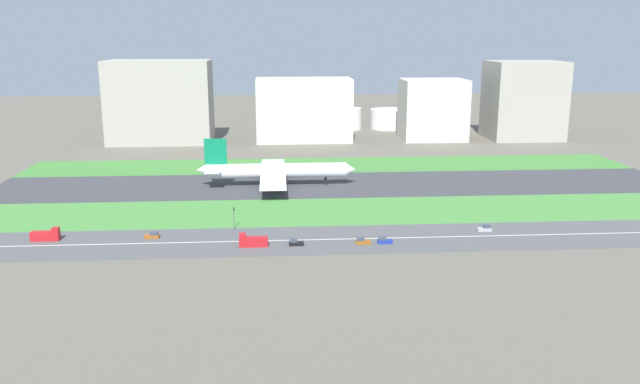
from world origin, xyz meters
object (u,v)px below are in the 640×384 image
(car_1, at_px, (384,241))
(fuel_tank_west, at_px, (346,119))
(traffic_light, at_px, (234,216))
(terminal_building, at_px, (160,102))
(cargo_warehouse, at_px, (524,100))
(fuel_tank_centre, at_px, (390,119))
(office_tower, at_px, (433,109))
(fuel_tank_east, at_px, (442,116))
(car_4, at_px, (485,229))
(airliner, at_px, (274,171))
(car_0, at_px, (362,241))
(truck_0, at_px, (46,235))
(hangar_building, at_px, (304,110))
(car_2, at_px, (296,243))
(truck_1, at_px, (253,241))
(car_3, at_px, (153,236))

(car_1, distance_m, fuel_tank_west, 237.51)
(traffic_light, relative_size, terminal_building, 0.13)
(terminal_building, bearing_deg, fuel_tank_west, 22.08)
(cargo_warehouse, relative_size, fuel_tank_centre, 1.79)
(office_tower, distance_m, fuel_tank_east, 49.25)
(terminal_building, bearing_deg, fuel_tank_centre, 17.87)
(car_4, bearing_deg, airliner, 134.38)
(car_0, distance_m, office_tower, 204.00)
(office_tower, height_order, fuel_tank_west, office_tower)
(traffic_light, bearing_deg, truck_0, -171.88)
(car_0, xyz_separation_m, hangar_building, (-8.46, 192.00, 16.97))
(terminal_building, bearing_deg, office_tower, 0.00)
(car_2, xyz_separation_m, fuel_tank_west, (40.91, 237.00, 5.81))
(fuel_tank_east, bearing_deg, truck_1, -116.28)
(airliner, xyz_separation_m, truck_0, (-68.86, -68.00, -4.56))
(office_tower, relative_size, cargo_warehouse, 0.81)
(terminal_building, bearing_deg, car_0, -64.90)
(truck_1, height_order, hangar_building, hangar_building)
(traffic_light, relative_size, fuel_tank_west, 0.36)
(cargo_warehouse, bearing_deg, car_1, -120.78)
(cargo_warehouse, distance_m, fuel_tank_west, 110.70)
(car_3, bearing_deg, fuel_tank_centre, 63.54)
(truck_0, bearing_deg, truck_1, -9.09)
(fuel_tank_west, bearing_deg, terminal_building, -157.92)
(fuel_tank_centre, bearing_deg, car_2, -106.36)
(car_3, height_order, hangar_building, hangar_building)
(terminal_building, bearing_deg, car_4, -54.39)
(office_tower, bearing_deg, fuel_tank_west, 135.60)
(car_3, bearing_deg, car_2, -12.97)
(car_0, height_order, hangar_building, hangar_building)
(airliner, xyz_separation_m, traffic_light, (-12.80, -60.01, -1.94))
(truck_1, relative_size, office_tower, 0.23)
(truck_0, xyz_separation_m, hangar_building, (86.54, 182.00, 16.23))
(airliner, height_order, terminal_building, terminal_building)
(car_1, bearing_deg, car_2, 0.00)
(terminal_building, xyz_separation_m, fuel_tank_east, (174.46, 45.00, -15.22))
(truck_1, distance_m, car_1, 39.07)
(hangar_building, bearing_deg, terminal_building, 180.00)
(car_3, bearing_deg, hangar_building, 73.22)
(fuel_tank_east, bearing_deg, car_3, -123.08)
(truck_0, relative_size, car_2, 1.91)
(terminal_building, height_order, hangar_building, terminal_building)
(airliner, relative_size, car_4, 14.77)
(car_0, height_order, office_tower, office_tower)
(car_3, distance_m, terminal_building, 185.26)
(car_4, distance_m, terminal_building, 224.95)
(airliner, height_order, truck_1, airliner)
(car_1, height_order, hangar_building, hangar_building)
(car_3, bearing_deg, terminal_building, 98.31)
(car_2, relative_size, terminal_building, 0.08)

